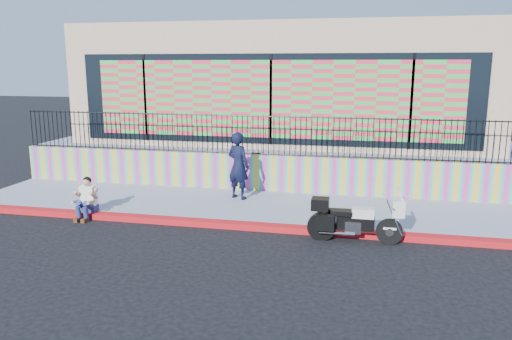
# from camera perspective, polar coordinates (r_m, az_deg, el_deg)

# --- Properties ---
(ground) EXTENTS (90.00, 90.00, 0.00)m
(ground) POSITION_cam_1_polar(r_m,az_deg,el_deg) (12.24, -1.95, -6.68)
(ground) COLOR black
(ground) RESTS_ON ground
(red_curb) EXTENTS (16.00, 0.30, 0.15)m
(red_curb) POSITION_cam_1_polar(r_m,az_deg,el_deg) (12.22, -1.95, -6.35)
(red_curb) COLOR #B10C22
(red_curb) RESTS_ON ground
(sidewalk) EXTENTS (16.00, 3.00, 0.15)m
(sidewalk) POSITION_cam_1_polar(r_m,az_deg,el_deg) (13.75, -0.26, -4.24)
(sidewalk) COLOR #868FA1
(sidewalk) RESTS_ON ground
(mural_wall) EXTENTS (16.00, 0.20, 1.10)m
(mural_wall) POSITION_cam_1_polar(r_m,az_deg,el_deg) (15.12, 1.05, -0.31)
(mural_wall) COLOR #D73888
(mural_wall) RESTS_ON sidewalk
(metal_fence) EXTENTS (15.80, 0.04, 1.20)m
(metal_fence) POSITION_cam_1_polar(r_m,az_deg,el_deg) (14.92, 1.07, 4.01)
(metal_fence) COLOR black
(metal_fence) RESTS_ON mural_wall
(elevated_platform) EXTENTS (16.00, 10.00, 1.25)m
(elevated_platform) POSITION_cam_1_polar(r_m,az_deg,el_deg) (20.07, 3.90, 2.50)
(elevated_platform) COLOR #868FA1
(elevated_platform) RESTS_ON ground
(storefront_building) EXTENTS (14.00, 8.06, 4.00)m
(storefront_building) POSITION_cam_1_polar(r_m,az_deg,el_deg) (19.60, 3.92, 9.99)
(storefront_building) COLOR tan
(storefront_building) RESTS_ON elevated_platform
(police_motorcycle) EXTENTS (2.08, 0.69, 1.29)m
(police_motorcycle) POSITION_cam_1_polar(r_m,az_deg,el_deg) (11.40, 11.10, -5.46)
(police_motorcycle) COLOR black
(police_motorcycle) RESTS_ON ground
(police_officer) EXTENTS (0.83, 0.70, 1.92)m
(police_officer) POSITION_cam_1_polar(r_m,az_deg,el_deg) (14.14, -2.03, 0.52)
(police_officer) COLOR black
(police_officer) RESTS_ON sidewalk
(seated_man) EXTENTS (0.54, 0.71, 1.06)m
(seated_man) POSITION_cam_1_polar(r_m,az_deg,el_deg) (13.57, -18.89, -3.48)
(seated_man) COLOR navy
(seated_man) RESTS_ON ground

